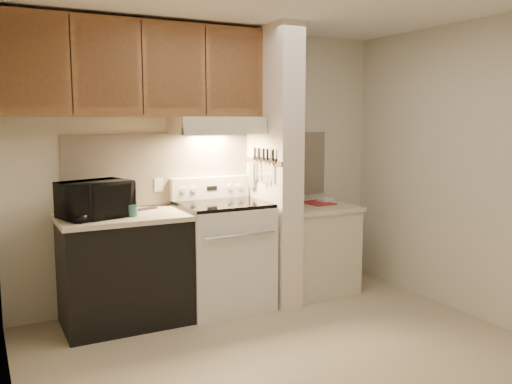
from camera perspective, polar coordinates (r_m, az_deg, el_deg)
floor at (r=4.06m, az=3.56°, el=-16.74°), size 3.60×3.60×0.00m
wall_back at (r=5.06m, az=-5.13°, el=2.78°), size 3.60×2.50×0.02m
wall_left at (r=3.19m, az=-25.08°, el=-0.77°), size 0.02×3.00×2.50m
wall_right at (r=4.90m, az=22.02°, el=2.10°), size 0.02×3.00×2.50m
backsplash at (r=5.05m, az=-5.08°, el=2.60°), size 2.60×0.02×0.63m
range_body at (r=4.88m, az=-3.46°, el=-6.80°), size 0.76×0.65×0.92m
oven_window at (r=4.59m, az=-1.84°, el=-7.20°), size 0.50×0.01×0.30m
oven_handle at (r=4.51m, az=-1.64°, el=-4.61°), size 0.65×0.02×0.02m
cooktop at (r=4.78m, az=-3.51°, el=-1.28°), size 0.74×0.64×0.03m
range_backguard at (r=5.03m, az=-4.84°, el=0.46°), size 0.76×0.08×0.20m
range_display at (r=4.99m, az=-4.66°, el=0.41°), size 0.10×0.01×0.04m
range_knob_left_outer at (r=4.89m, az=-7.67°, el=0.21°), size 0.05×0.02×0.05m
range_knob_left_inner at (r=4.92m, az=-6.57°, el=0.28°), size 0.05×0.02×0.05m
range_knob_right_inner at (r=5.06m, az=-2.77°, el=0.52°), size 0.05×0.02×0.05m
range_knob_right_outer at (r=5.10m, az=-1.75°, el=0.59°), size 0.05×0.02×0.05m
dishwasher_front at (r=4.62m, az=-13.62°, el=-8.16°), size 1.00×0.63×0.87m
left_countertop at (r=4.52m, az=-13.80°, el=-2.60°), size 1.04×0.67×0.04m
spoon_rest at (r=4.74m, az=-11.49°, el=-1.74°), size 0.21×0.13×0.01m
teal_jar at (r=4.43m, az=-12.89°, el=-1.90°), size 0.10×0.10×0.10m
outlet at (r=4.89m, az=-10.20°, el=0.76°), size 0.08×0.01×0.12m
microwave at (r=4.43m, az=-16.57°, el=-0.75°), size 0.61×0.50×0.29m
partition_pillar at (r=4.97m, az=1.87°, el=2.72°), size 0.22×0.70×2.50m
pillar_trim at (r=4.91m, az=0.69°, el=3.25°), size 0.01×0.70×0.04m
knife_strip at (r=4.86m, az=0.91°, el=3.44°), size 0.02×0.42×0.04m
knife_blade_a at (r=4.73m, az=1.65°, el=2.11°), size 0.01×0.03×0.16m
knife_handle_a at (r=4.70m, az=1.80°, el=3.90°), size 0.02×0.02×0.10m
knife_blade_b at (r=4.79m, az=1.25°, el=2.06°), size 0.01×0.04×0.18m
knife_handle_b at (r=4.79m, az=1.22°, el=3.97°), size 0.02×0.02×0.10m
knife_blade_c at (r=4.85m, az=0.86°, el=2.01°), size 0.01×0.04×0.20m
knife_handle_c at (r=4.85m, az=0.83°, el=4.02°), size 0.02×0.02×0.10m
knife_blade_d at (r=4.94m, az=0.31°, el=2.34°), size 0.01×0.04×0.16m
knife_handle_d at (r=4.93m, az=0.32°, el=4.08°), size 0.02×0.02×0.10m
knife_blade_e at (r=5.00m, az=-0.04°, el=2.29°), size 0.01×0.04×0.18m
knife_handle_e at (r=5.00m, az=-0.12°, el=4.13°), size 0.02×0.02×0.10m
oven_mitt at (r=5.07m, az=-0.38°, el=1.75°), size 0.03×0.09×0.23m
right_cab_base at (r=5.35m, az=6.15°, el=-6.15°), size 0.70×0.60×0.81m
right_countertop at (r=5.26m, az=6.22°, el=-1.65°), size 0.74×0.64×0.04m
red_folder at (r=5.40m, az=6.51°, el=-1.16°), size 0.26×0.34×0.01m
white_box at (r=5.49m, az=7.34°, el=-0.86°), size 0.18×0.14×0.04m
range_hood at (r=4.84m, az=-4.18°, el=7.02°), size 0.78×0.44×0.15m
hood_lip at (r=4.65m, az=-3.14°, el=6.44°), size 0.78×0.04×0.06m
upper_cabinets at (r=4.67m, az=-12.44°, el=12.48°), size 2.18×0.33×0.77m
cab_door_a at (r=4.37m, az=-22.53°, el=12.44°), size 0.46×0.01×0.63m
cab_gap_a at (r=4.40m, az=-18.91°, el=12.56°), size 0.01×0.01×0.73m
cab_door_b at (r=4.45m, az=-15.36°, el=12.64°), size 0.46×0.01×0.63m
cab_gap_b at (r=4.52m, az=-11.90°, el=12.67°), size 0.01×0.01×0.73m
cab_door_c at (r=4.60m, az=-8.55°, el=12.66°), size 0.46×0.01×0.63m
cab_gap_c at (r=4.70m, az=-5.33°, el=12.60°), size 0.01×0.01×0.73m
cab_door_d at (r=4.81m, az=-2.25°, el=12.52°), size 0.46×0.01×0.63m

